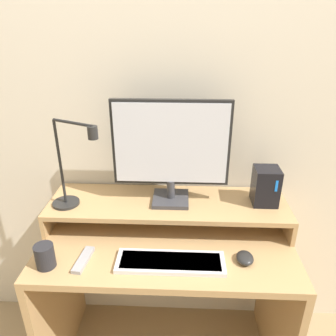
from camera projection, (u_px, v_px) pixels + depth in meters
name	position (u px, v px, depth m)	size (l,w,h in m)	color
wall_back	(170.00, 103.00, 1.49)	(6.00, 0.05, 2.50)	beige
desk	(167.00, 279.00, 1.51)	(1.08, 0.57, 0.73)	tan
monitor_shelf	(168.00, 205.00, 1.49)	(1.08, 0.31, 0.12)	tan
monitor	(171.00, 149.00, 1.39)	(0.50, 0.16, 0.46)	#38383D
desk_lamp	(71.00, 175.00, 1.38)	(0.25, 0.16, 0.40)	black
router_dock	(266.00, 186.00, 1.44)	(0.11, 0.11, 0.17)	black
keyboard	(170.00, 262.00, 1.27)	(0.42, 0.13, 0.02)	silver
mouse	(245.00, 258.00, 1.29)	(0.07, 0.09, 0.03)	black
remote_control	(83.00, 260.00, 1.29)	(0.06, 0.15, 0.02)	#99999E
mug	(45.00, 256.00, 1.25)	(0.07, 0.07, 0.10)	#232328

